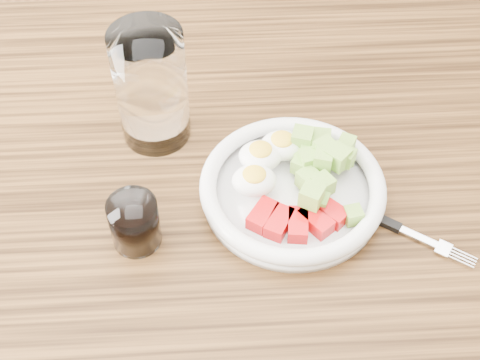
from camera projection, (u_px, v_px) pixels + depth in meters
name	position (u px, v px, depth m)	size (l,w,h in m)	color
dining_table	(247.00, 244.00, 0.94)	(1.50, 0.90, 0.77)	brown
bowl	(292.00, 184.00, 0.85)	(0.24, 0.24, 0.06)	white
fork	(386.00, 222.00, 0.84)	(0.16, 0.12, 0.01)	black
water_glass	(151.00, 87.00, 0.88)	(0.10, 0.10, 0.17)	white
coffee_glass	(135.00, 223.00, 0.80)	(0.06, 0.06, 0.07)	white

